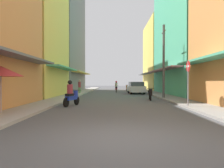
% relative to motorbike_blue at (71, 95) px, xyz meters
% --- Properties ---
extents(ground_plane, '(99.29, 99.29, 0.00)m').
position_rel_motorbike_blue_xyz_m(ground_plane, '(2.84, 11.25, -0.70)').
color(ground_plane, '#4C4C4F').
extents(sidewalk_left, '(1.85, 53.13, 0.12)m').
position_rel_motorbike_blue_xyz_m(sidewalk_left, '(-1.83, 11.25, -0.64)').
color(sidewalk_left, '#9E9991').
rests_on(sidewalk_left, ground).
extents(sidewalk_right, '(1.85, 53.13, 0.12)m').
position_rel_motorbike_blue_xyz_m(sidewalk_right, '(7.51, 11.25, -0.64)').
color(sidewalk_right, gray).
rests_on(sidewalk_right, ground).
extents(building_left_mid, '(7.05, 8.95, 15.51)m').
position_rel_motorbike_blue_xyz_m(building_left_mid, '(-5.75, 7.81, 7.04)').
color(building_left_mid, '#EFD159').
rests_on(building_left_mid, ground).
extents(building_left_far, '(7.05, 13.67, 16.67)m').
position_rel_motorbike_blue_xyz_m(building_left_far, '(-5.75, 19.49, 7.62)').
color(building_left_far, slate).
rests_on(building_left_far, ground).
extents(building_right_mid, '(7.05, 14.00, 16.57)m').
position_rel_motorbike_blue_xyz_m(building_right_mid, '(11.43, 11.22, 7.57)').
color(building_right_mid, '#4CB28C').
rests_on(building_right_mid, ground).
extents(building_right_far, '(7.05, 11.42, 11.81)m').
position_rel_motorbike_blue_xyz_m(building_right_far, '(11.43, 24.45, 5.20)').
color(building_right_far, '#EFD159').
rests_on(building_right_far, ground).
extents(motorbike_blue, '(0.76, 1.74, 1.58)m').
position_rel_motorbike_blue_xyz_m(motorbike_blue, '(0.00, 0.00, 0.00)').
color(motorbike_blue, black).
rests_on(motorbike_blue, ground).
extents(motorbike_orange, '(0.55, 1.81, 0.96)m').
position_rel_motorbike_blue_xyz_m(motorbike_orange, '(4.61, 19.18, -0.20)').
color(motorbike_orange, black).
rests_on(motorbike_orange, ground).
extents(motorbike_red, '(0.55, 1.81, 1.58)m').
position_rel_motorbike_blue_xyz_m(motorbike_red, '(2.90, 16.37, 0.00)').
color(motorbike_red, black).
rests_on(motorbike_red, ground).
extents(motorbike_black, '(0.55, 1.81, 0.96)m').
position_rel_motorbike_blue_xyz_m(motorbike_black, '(5.50, 4.16, -0.20)').
color(motorbike_black, black).
rests_on(motorbike_black, ground).
extents(parked_car, '(1.99, 4.19, 1.45)m').
position_rel_motorbike_blue_xyz_m(parked_car, '(5.30, 13.24, 0.04)').
color(parked_car, silver).
rests_on(parked_car, ground).
extents(pedestrian_far, '(0.34, 0.34, 1.69)m').
position_rel_motorbike_blue_xyz_m(pedestrian_far, '(-1.60, 12.83, 0.14)').
color(pedestrian_far, '#598C59').
rests_on(pedestrian_far, ground).
extents(vendor_umbrella, '(1.91, 1.91, 2.18)m').
position_rel_motorbike_blue_xyz_m(vendor_umbrella, '(-2.34, -3.68, 1.25)').
color(vendor_umbrella, '#99999E').
rests_on(vendor_umbrella, ground).
extents(utility_pole, '(0.20, 1.20, 6.33)m').
position_rel_motorbike_blue_xyz_m(utility_pole, '(6.83, 5.26, 2.53)').
color(utility_pole, '#4C4C4F').
rests_on(utility_pole, ground).
extents(street_sign_no_entry, '(0.07, 0.60, 2.65)m').
position_rel_motorbike_blue_xyz_m(street_sign_no_entry, '(6.73, -1.02, 1.01)').
color(street_sign_no_entry, gray).
rests_on(street_sign_no_entry, ground).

